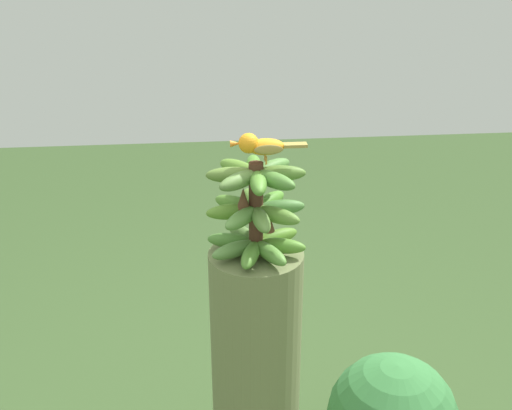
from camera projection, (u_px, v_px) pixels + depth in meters
name	position (u px, v px, depth m)	size (l,w,h in m)	color
banana_tree	(256.00, 394.00, 1.92)	(0.27, 0.27, 0.98)	olive
banana_bunch	(256.00, 210.00, 1.67)	(0.28, 0.28, 0.27)	#4C2D1E
perched_bird	(260.00, 145.00, 1.60)	(0.06, 0.20, 0.08)	#C68933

